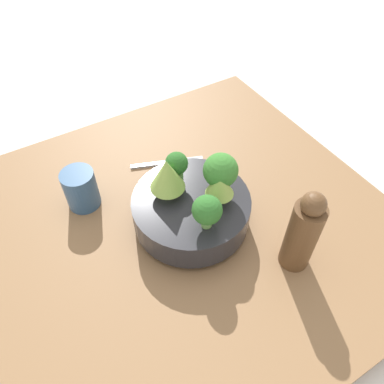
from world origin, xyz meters
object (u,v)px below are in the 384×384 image
Objects in this scene: pepper_mill at (303,233)px; fork at (167,163)px; bowl at (192,209)px; cup at (81,189)px.

pepper_mill reaches higher than fork.
pepper_mill is (-0.12, 0.17, 0.05)m from bowl.
fork is (-0.21, -0.02, -0.04)m from cup.
cup is (0.17, -0.16, 0.00)m from bowl.
fork is (-0.04, -0.18, -0.04)m from bowl.
pepper_mill is at bearing 124.34° from bowl.
bowl is at bearing 136.09° from cup.
cup is 0.44m from pepper_mill.
cup reaches higher than fork.
pepper_mill is (-0.29, 0.34, 0.04)m from cup.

